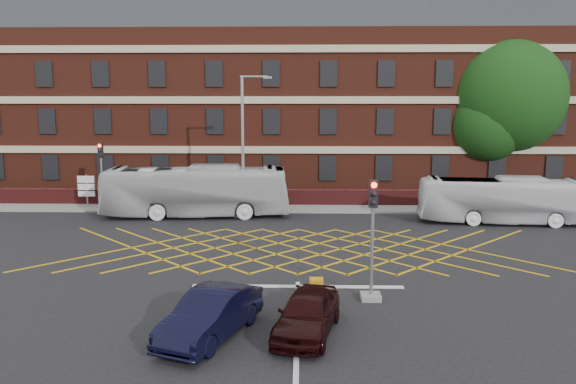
{
  "coord_description": "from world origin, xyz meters",
  "views": [
    {
      "loc": [
        0.11,
        -23.88,
        6.97
      ],
      "look_at": [
        -0.49,
        1.5,
        2.82
      ],
      "focal_mm": 35.0,
      "sensor_mm": 36.0,
      "label": 1
    }
  ],
  "objects_px": {
    "car_maroon": "(307,313)",
    "utility_cabinet": "(316,290)",
    "bus_right": "(504,200)",
    "street_lamp": "(244,170)",
    "deciduous_tree": "(503,105)",
    "direction_signs": "(86,187)",
    "traffic_light_near": "(372,251)",
    "traffic_light_far": "(102,182)",
    "bus_left": "(196,191)",
    "car_navy": "(211,315)"
  },
  "relations": [
    {
      "from": "bus_left",
      "to": "direction_signs",
      "type": "relative_size",
      "value": 5.09
    },
    {
      "from": "car_navy",
      "to": "direction_signs",
      "type": "bearing_deg",
      "value": 140.43
    },
    {
      "from": "deciduous_tree",
      "to": "utility_cabinet",
      "type": "xyz_separation_m",
      "value": [
        -14.15,
        -22.83,
        -6.21
      ]
    },
    {
      "from": "bus_right",
      "to": "traffic_light_near",
      "type": "distance_m",
      "value": 15.72
    },
    {
      "from": "traffic_light_far",
      "to": "utility_cabinet",
      "type": "relative_size",
      "value": 5.13
    },
    {
      "from": "bus_right",
      "to": "street_lamp",
      "type": "xyz_separation_m",
      "value": [
        -15.04,
        1.48,
        1.51
      ]
    },
    {
      "from": "car_navy",
      "to": "car_maroon",
      "type": "xyz_separation_m",
      "value": [
        2.87,
        0.28,
        -0.04
      ]
    },
    {
      "from": "car_navy",
      "to": "direction_signs",
      "type": "height_order",
      "value": "direction_signs"
    },
    {
      "from": "bus_right",
      "to": "car_maroon",
      "type": "xyz_separation_m",
      "value": [
        -11.43,
        -15.8,
        -0.67
      ]
    },
    {
      "from": "bus_right",
      "to": "traffic_light_far",
      "type": "distance_m",
      "value": 24.76
    },
    {
      "from": "utility_cabinet",
      "to": "car_maroon",
      "type": "bearing_deg",
      "value": -97.18
    },
    {
      "from": "bus_left",
      "to": "car_maroon",
      "type": "height_order",
      "value": "bus_left"
    },
    {
      "from": "car_maroon",
      "to": "utility_cabinet",
      "type": "xyz_separation_m",
      "value": [
        0.35,
        2.78,
        -0.25
      ]
    },
    {
      "from": "bus_right",
      "to": "traffic_light_near",
      "type": "relative_size",
      "value": 2.25
    },
    {
      "from": "car_maroon",
      "to": "deciduous_tree",
      "type": "relative_size",
      "value": 0.34
    },
    {
      "from": "bus_left",
      "to": "street_lamp",
      "type": "distance_m",
      "value": 3.2
    },
    {
      "from": "bus_left",
      "to": "car_maroon",
      "type": "distance_m",
      "value": 18.48
    },
    {
      "from": "car_maroon",
      "to": "street_lamp",
      "type": "distance_m",
      "value": 17.79
    },
    {
      "from": "traffic_light_far",
      "to": "direction_signs",
      "type": "bearing_deg",
      "value": 166.69
    },
    {
      "from": "bus_left",
      "to": "street_lamp",
      "type": "relative_size",
      "value": 1.33
    },
    {
      "from": "car_navy",
      "to": "traffic_light_far",
      "type": "xyz_separation_m",
      "value": [
        -10.19,
        19.79,
        1.06
      ]
    },
    {
      "from": "traffic_light_near",
      "to": "traffic_light_far",
      "type": "xyz_separation_m",
      "value": [
        -15.34,
        16.49,
        0.0
      ]
    },
    {
      "from": "direction_signs",
      "to": "street_lamp",
      "type": "bearing_deg",
      "value": -13.28
    },
    {
      "from": "car_navy",
      "to": "traffic_light_near",
      "type": "distance_m",
      "value": 6.21
    },
    {
      "from": "car_navy",
      "to": "utility_cabinet",
      "type": "relative_size",
      "value": 5.11
    },
    {
      "from": "traffic_light_far",
      "to": "street_lamp",
      "type": "xyz_separation_m",
      "value": [
        9.44,
        -2.23,
        1.08
      ]
    },
    {
      "from": "traffic_light_far",
      "to": "direction_signs",
      "type": "xyz_separation_m",
      "value": [
        -1.17,
        0.28,
        -0.39
      ]
    },
    {
      "from": "traffic_light_near",
      "to": "direction_signs",
      "type": "distance_m",
      "value": 23.53
    },
    {
      "from": "bus_left",
      "to": "deciduous_tree",
      "type": "relative_size",
      "value": 0.97
    },
    {
      "from": "bus_left",
      "to": "deciduous_tree",
      "type": "distance_m",
      "value": 23.19
    },
    {
      "from": "direction_signs",
      "to": "traffic_light_near",
      "type": "bearing_deg",
      "value": -45.45
    },
    {
      "from": "traffic_light_far",
      "to": "car_navy",
      "type": "bearing_deg",
      "value": -62.76
    },
    {
      "from": "deciduous_tree",
      "to": "direction_signs",
      "type": "height_order",
      "value": "deciduous_tree"
    },
    {
      "from": "bus_right",
      "to": "utility_cabinet",
      "type": "bearing_deg",
      "value": 145.3
    },
    {
      "from": "car_navy",
      "to": "street_lamp",
      "type": "relative_size",
      "value": 0.51
    },
    {
      "from": "car_navy",
      "to": "bus_left",
      "type": "bearing_deg",
      "value": 122.77
    },
    {
      "from": "bus_right",
      "to": "deciduous_tree",
      "type": "xyz_separation_m",
      "value": [
        3.07,
        9.81,
        5.29
      ]
    },
    {
      "from": "deciduous_tree",
      "to": "street_lamp",
      "type": "relative_size",
      "value": 1.37
    },
    {
      "from": "traffic_light_far",
      "to": "street_lamp",
      "type": "relative_size",
      "value": 0.51
    },
    {
      "from": "traffic_light_near",
      "to": "street_lamp",
      "type": "relative_size",
      "value": 0.51
    },
    {
      "from": "street_lamp",
      "to": "car_maroon",
      "type": "bearing_deg",
      "value": -78.2
    },
    {
      "from": "direction_signs",
      "to": "utility_cabinet",
      "type": "bearing_deg",
      "value": -49.42
    },
    {
      "from": "car_navy",
      "to": "utility_cabinet",
      "type": "height_order",
      "value": "car_navy"
    },
    {
      "from": "car_maroon",
      "to": "utility_cabinet",
      "type": "bearing_deg",
      "value": 95.82
    },
    {
      "from": "car_maroon",
      "to": "deciduous_tree",
      "type": "bearing_deg",
      "value": 73.48
    },
    {
      "from": "bus_left",
      "to": "street_lamp",
      "type": "bearing_deg",
      "value": -93.49
    },
    {
      "from": "bus_right",
      "to": "car_maroon",
      "type": "distance_m",
      "value": 19.51
    },
    {
      "from": "car_navy",
      "to": "street_lamp",
      "type": "xyz_separation_m",
      "value": [
        -0.75,
        17.56,
        2.15
      ]
    },
    {
      "from": "traffic_light_near",
      "to": "bus_left",
      "type": "bearing_deg",
      "value": 121.79
    },
    {
      "from": "traffic_light_near",
      "to": "traffic_light_far",
      "type": "relative_size",
      "value": 1.0
    }
  ]
}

